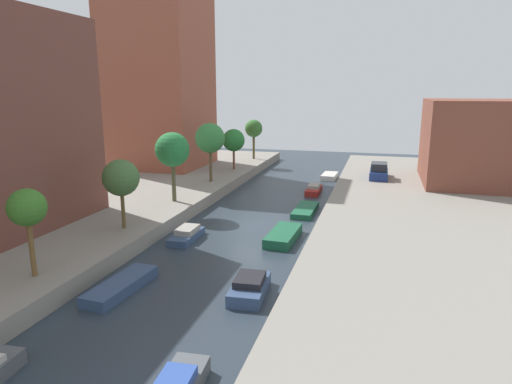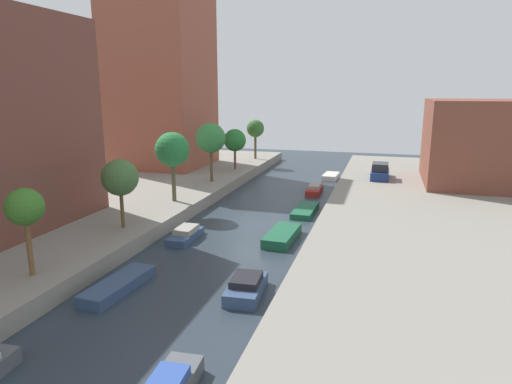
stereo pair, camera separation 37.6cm
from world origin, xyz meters
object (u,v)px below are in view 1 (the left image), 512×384
Objects in this scene: moored_boat_right_3 at (305,210)px; moored_boat_right_4 at (314,189)px; street_tree_2 at (172,150)px; street_tree_5 at (254,129)px; low_block_right at (480,142)px; street_tree_0 at (27,209)px; moored_boat_right_5 at (330,176)px; street_tree_3 at (210,138)px; moored_boat_right_2 at (283,236)px; street_tree_4 at (234,140)px; apartment_tower_far at (159,78)px; moored_boat_right_1 at (250,287)px; moored_boat_left_1 at (121,286)px; moored_boat_left_2 at (187,235)px; parked_car at (379,172)px; street_tree_1 at (121,178)px.

moored_boat_right_4 reaches higher than moored_boat_right_3.
street_tree_2 is 23.51m from street_tree_5.
street_tree_0 is at bearing -129.84° from low_block_right.
low_block_right reaches higher than moored_boat_right_5.
street_tree_3 reaches higher than street_tree_2.
street_tree_4 is at bearing 117.04° from moored_boat_right_2.
street_tree_5 is 1.48× the size of moored_boat_right_5.
street_tree_0 is at bearing -90.00° from street_tree_3.
moored_boat_right_1 is at bearing -56.08° from apartment_tower_far.
street_tree_5 is at bearing 126.51° from moored_boat_right_4.
street_tree_2 reaches higher than moored_boat_left_1.
moored_boat_right_3 is at bearing 87.73° from moored_boat_right_2.
apartment_tower_far is 27.33m from moored_boat_left_2.
moored_boat_right_1 is (6.42, -6.82, 0.07)m from moored_boat_left_2.
low_block_right is 2.65× the size of parked_car.
low_block_right is 1.92× the size of street_tree_3.
street_tree_1 is 5.67m from moored_boat_left_2.
moored_boat_left_2 reaches higher than moored_boat_right_2.
parked_car is at bearing -179.34° from low_block_right.
street_tree_0 is 0.93× the size of moored_boat_left_1.
street_tree_1 reaches higher than street_tree_0.
street_tree_5 is 1.08× the size of moored_boat_left_1.
street_tree_0 is 11.07m from moored_boat_left_2.
apartment_tower_far is 4.35× the size of moored_boat_left_1.
parked_car is 1.22× the size of moored_boat_right_5.
low_block_right is 2.17× the size of street_tree_5.
street_tree_0 is 23.67m from street_tree_3.
low_block_right is 3.06× the size of moored_boat_right_4.
moored_boat_right_1 is (-5.75, -27.03, -1.25)m from parked_car.
moored_boat_right_3 is at bearing -87.06° from moored_boat_right_4.
moored_boat_left_1 is 6.46m from moored_boat_right_1.
moored_boat_right_5 is (6.83, 23.65, -0.06)m from moored_boat_left_2.
street_tree_1 is 20.60m from moored_boat_right_4.
moored_boat_left_2 is 1.02× the size of moored_boat_right_1.
moored_boat_right_5 is (10.54, 25.24, -4.05)m from street_tree_1.
street_tree_5 is 37.86m from moored_boat_right_1.
low_block_right reaches higher than street_tree_2.
moored_boat_right_4 is at bearing -145.00° from parked_car.
street_tree_1 is 15.67m from street_tree_3.
street_tree_4 is 1.35× the size of moored_boat_right_1.
street_tree_3 is at bearing 152.87° from moored_boat_right_3.
low_block_right reaches higher than street_tree_0.
street_tree_5 is at bearing 160.03° from low_block_right.
street_tree_4 is at bearing 90.00° from street_tree_2.
moored_boat_right_5 is (10.54, 9.60, -4.96)m from street_tree_3.
moored_boat_right_4 is at bearing 11.32° from street_tree_3.
low_block_right is at bearing 38.09° from moored_boat_right_3.
apartment_tower_far is 35.95m from moored_boat_right_1.
moored_boat_right_4 is (-0.23, 22.85, -0.05)m from moored_boat_right_1.
apartment_tower_far is at bearing 123.92° from moored_boat_right_1.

